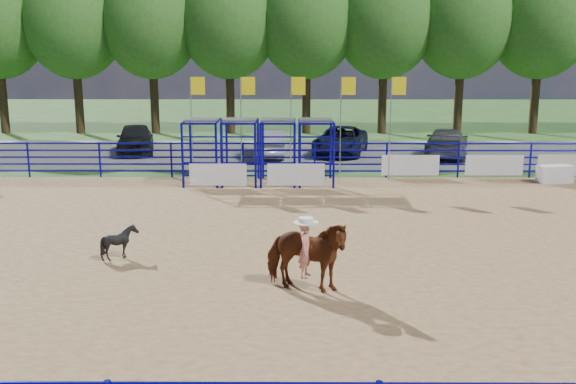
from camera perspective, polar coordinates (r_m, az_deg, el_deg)
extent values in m
plane|color=#335B24|center=(17.24, 3.54, -4.93)|extent=(120.00, 120.00, 0.00)
cube|color=#9A774D|center=(17.24, 3.54, -4.89)|extent=(30.00, 20.00, 0.02)
cube|color=gray|center=(33.85, 1.96, 3.48)|extent=(40.00, 10.00, 0.01)
cube|color=silver|center=(27.90, 22.61, 1.49)|extent=(1.41, 0.86, 0.70)
imported|color=brown|center=(13.83, 1.59, -5.62)|extent=(2.08, 1.43, 1.61)
imported|color=red|center=(13.62, 1.61, -2.66)|extent=(0.42, 0.52, 1.23)
cylinder|color=white|center=(13.47, 1.62, -0.01)|extent=(0.54, 0.54, 0.12)
imported|color=black|center=(16.66, -14.73, -4.31)|extent=(0.89, 0.83, 0.85)
imported|color=black|center=(34.62, -13.41, 4.64)|extent=(2.67, 4.79, 1.54)
imported|color=gray|center=(32.44, -1.72, 4.37)|extent=(1.71, 4.34, 1.40)
imported|color=black|center=(33.45, 4.70, 4.58)|extent=(3.45, 5.54, 1.43)
imported|color=#535356|center=(33.37, 13.93, 4.27)|extent=(3.29, 5.36, 1.45)
cube|color=white|center=(24.80, -6.24, 1.56)|extent=(2.20, 0.04, 0.85)
cube|color=white|center=(24.64, 0.71, 1.56)|extent=(2.20, 0.04, 0.85)
cube|color=white|center=(27.26, 10.83, 2.35)|extent=(2.40, 0.04, 0.85)
cube|color=white|center=(28.11, 17.86, 2.28)|extent=(2.40, 0.04, 0.85)
cube|color=beige|center=(29.15, 23.50, 2.19)|extent=(2.40, 0.04, 0.90)
cylinder|color=#3F2B19|center=(46.61, -24.02, 7.75)|extent=(0.56, 0.56, 4.80)
cylinder|color=#3F2B19|center=(44.80, -18.12, 8.06)|extent=(0.56, 0.56, 4.80)
ellipsoid|color=#2D5B1D|center=(44.80, -18.56, 14.65)|extent=(6.40, 6.40, 7.36)
cylinder|color=#3F2B19|center=(43.49, -11.79, 8.29)|extent=(0.56, 0.56, 4.80)
ellipsoid|color=#2D5B1D|center=(43.49, -12.09, 15.09)|extent=(6.40, 6.40, 7.36)
cylinder|color=#3F2B19|center=(42.74, -5.15, 8.43)|extent=(0.56, 0.56, 4.80)
ellipsoid|color=#2D5B1D|center=(42.73, -5.29, 15.35)|extent=(6.40, 6.40, 7.36)
cylinder|color=#3F2B19|center=(42.56, 1.64, 8.46)|extent=(0.56, 0.56, 4.80)
ellipsoid|color=#2D5B1D|center=(42.55, 1.68, 15.41)|extent=(6.40, 6.40, 7.36)
cylinder|color=#3F2B19|center=(42.96, 8.39, 8.37)|extent=(0.56, 0.56, 4.80)
ellipsoid|color=#2D5B1D|center=(42.96, 8.61, 15.26)|extent=(6.40, 6.40, 7.36)
cylinder|color=#3F2B19|center=(43.94, 14.93, 8.18)|extent=(0.56, 0.56, 4.80)
ellipsoid|color=#2D5B1D|center=(43.94, 15.30, 14.90)|extent=(6.40, 6.40, 7.36)
cylinder|color=#3F2B19|center=(45.45, 21.10, 7.90)|extent=(0.56, 0.56, 4.80)
ellipsoid|color=#2D5B1D|center=(45.44, 21.60, 14.39)|extent=(6.40, 6.40, 7.36)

